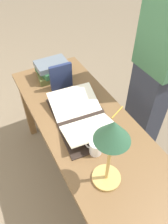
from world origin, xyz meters
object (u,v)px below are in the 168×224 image
object	(u,v)px
book_stack_tall	(52,70)
pencil	(117,112)
person_reader	(157,65)
book_standing_upright	(61,77)
reading_lamp	(112,138)
open_book	(81,117)
coffee_mug	(95,148)

from	to	relation	value
book_stack_tall	pencil	distance (m)	0.65
book_stack_tall	person_reader	size ratio (longest dim) A/B	0.16
book_standing_upright	reading_lamp	distance (m)	0.85
open_book	book_stack_tall	distance (m)	0.54
book_standing_upright	person_reader	bearing A→B (deg)	-109.09
book_standing_upright	reading_lamp	world-z (taller)	reading_lamp
book_stack_tall	person_reader	xyz separation A→B (m)	(-0.44, -0.68, 0.09)
person_reader	book_standing_upright	bearing A→B (deg)	-111.98
book_standing_upright	person_reader	xyz separation A→B (m)	(-0.27, -0.67, 0.05)
book_standing_upright	book_stack_tall	bearing A→B (deg)	4.57
reading_lamp	pencil	xyz separation A→B (m)	(0.38, -0.33, -0.34)
book_stack_tall	book_standing_upright	world-z (taller)	book_standing_upright
open_book	coffee_mug	size ratio (longest dim) A/B	6.46
open_book	pencil	world-z (taller)	open_book
person_reader	reading_lamp	bearing A→B (deg)	-55.30
open_book	pencil	bearing A→B (deg)	-97.96
book_stack_tall	book_standing_upright	size ratio (longest dim) A/B	1.34
book_stack_tall	book_standing_upright	xyz separation A→B (m)	(-0.17, -0.00, 0.04)
book_stack_tall	reading_lamp	distance (m)	1.03
coffee_mug	book_standing_upright	bearing A→B (deg)	-6.68
open_book	person_reader	world-z (taller)	person_reader
book_standing_upright	open_book	bearing A→B (deg)	179.27
pencil	coffee_mug	bearing A→B (deg)	124.89
reading_lamp	pencil	distance (m)	0.61
book_standing_upright	reading_lamp	bearing A→B (deg)	175.44
book_stack_tall	book_standing_upright	distance (m)	0.18
open_book	reading_lamp	bearing A→B (deg)	174.77
open_book	pencil	distance (m)	0.26
reading_lamp	coffee_mug	size ratio (longest dim) A/B	4.92
coffee_mug	reading_lamp	bearing A→B (deg)	169.66
open_book	reading_lamp	distance (m)	0.55
reading_lamp	person_reader	world-z (taller)	person_reader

